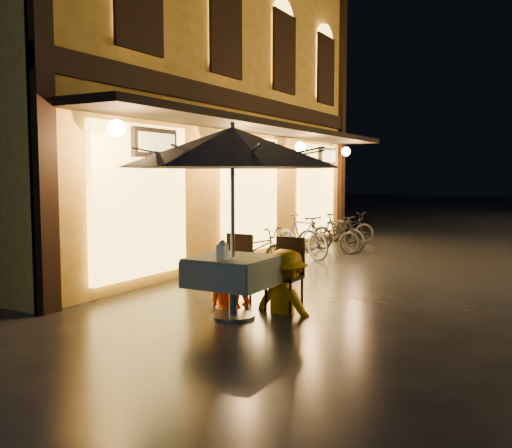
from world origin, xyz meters
The scene contains 14 objects.
ground centered at (0.00, 0.00, 0.00)m, with size 90.00×90.00×0.00m, color black.
west_building centered at (-5.72, 4.00, 3.71)m, with size 5.90×11.40×7.40m.
cafe_table centered at (-1.20, -0.39, 0.59)m, with size 0.99×0.99×0.78m.
patio_umbrella centered at (-1.20, -0.39, 2.15)m, with size 2.81×2.81×2.46m.
cafe_chair_left centered at (-1.60, 0.35, 0.54)m, with size 0.42×0.42×0.97m.
cafe_chair_right centered at (-0.80, 0.35, 0.54)m, with size 0.42×0.42×0.97m.
table_lantern centered at (-1.20, -0.63, 0.92)m, with size 0.16×0.16×0.25m.
person_orange centered at (-1.58, 0.15, 0.72)m, with size 0.70×0.55×1.45m, color #F45C0E.
person_yellow centered at (-0.76, 0.21, 0.81)m, with size 1.05×0.60×1.63m, color #D38800.
bicycle_0 centered at (-2.78, 3.01, 0.41)m, with size 0.55×1.57×0.83m, color black.
bicycle_1 centered at (-2.58, 4.73, 0.49)m, with size 0.46×1.62×0.97m, color black.
bicycle_2 centered at (-2.42, 5.87, 0.40)m, with size 0.53×1.52×0.80m, color black.
bicycle_3 centered at (-2.28, 6.11, 0.45)m, with size 0.42×1.50×0.90m, color black.
bicycle_4 centered at (-2.80, 8.12, 0.41)m, with size 0.55×1.57×0.82m, color black.
Camera 1 is at (2.52, -6.46, 1.81)m, focal length 40.00 mm.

